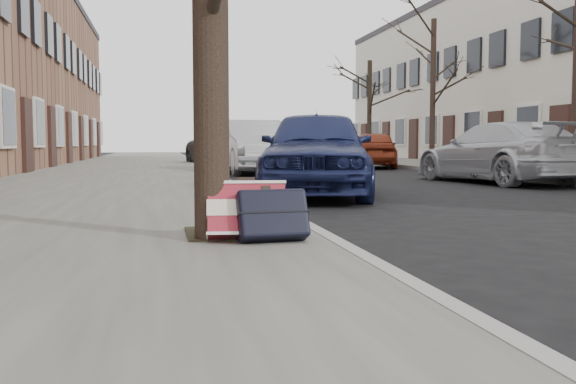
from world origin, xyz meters
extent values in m
plane|color=black|center=(0.00, 0.00, 0.00)|extent=(120.00, 120.00, 0.00)
cube|color=slate|center=(-3.70, 15.00, 0.06)|extent=(5.00, 70.00, 0.12)
cube|color=slate|center=(7.80, 15.00, 0.06)|extent=(4.00, 70.00, 0.12)
cube|color=black|center=(-2.00, 1.20, 0.13)|extent=(0.85, 0.85, 0.02)
cube|color=maroon|center=(-1.96, 0.77, 0.36)|extent=(0.64, 0.40, 0.47)
cube|color=black|center=(-1.77, 0.67, 0.34)|extent=(0.58, 0.37, 0.44)
imported|color=#181E47|center=(-0.04, 6.30, 0.75)|extent=(2.85, 4.71, 1.50)
imported|color=#B6B7BE|center=(0.04, 14.49, 0.79)|extent=(1.89, 4.88, 1.59)
imported|color=#3C3D42|center=(-0.10, 21.14, 0.67)|extent=(3.22, 5.18, 1.34)
imported|color=#B5B8BF|center=(4.83, 8.94, 0.68)|extent=(2.50, 4.89, 1.36)
imported|color=maroon|center=(4.92, 17.88, 0.67)|extent=(2.68, 4.23, 1.34)
cylinder|color=black|center=(7.20, 17.98, 2.77)|extent=(0.20, 0.20, 5.30)
cylinder|color=black|center=(7.20, 25.30, 2.48)|extent=(0.22, 0.22, 4.71)
camera|label=1|loc=(-2.62, -4.28, 0.90)|focal=40.00mm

